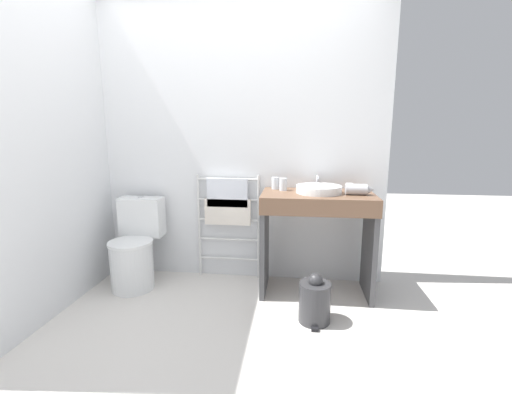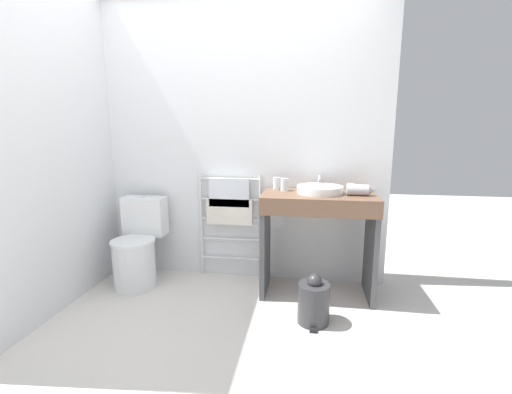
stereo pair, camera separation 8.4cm
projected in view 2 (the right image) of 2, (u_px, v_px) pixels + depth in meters
The scene contains 12 objects.
ground_plane at pixel (194, 366), 2.01m from camera, with size 12.00×12.00×0.00m, color silver.
wall_back at pixel (238, 135), 3.09m from camera, with size 2.67×0.12×2.64m, color silver.
wall_side at pixel (55, 136), 2.59m from camera, with size 0.12×1.96×2.64m, color silver.
toilet at pixel (138, 248), 3.05m from camera, with size 0.39×0.52×0.77m.
towel_radiator at pixel (230, 207), 3.12m from camera, with size 0.58×0.06×0.97m.
vanity_counter at pixel (318, 228), 2.80m from camera, with size 0.91×0.52×0.86m.
sink_basin at pixel (320, 189), 2.76m from camera, with size 0.37×0.37×0.06m.
faucet at pixel (319, 180), 2.94m from camera, with size 0.02×0.10×0.12m.
cup_near_wall at pixel (277, 183), 2.95m from camera, with size 0.07×0.07×0.10m.
cup_near_edge at pixel (284, 184), 2.88m from camera, with size 0.06×0.06×0.10m.
hair_dryer at pixel (359, 190), 2.68m from camera, with size 0.22×0.19×0.09m.
trash_bin at pixel (314, 302), 2.44m from camera, with size 0.23×0.26×0.37m.
Camera 2 is at (0.63, -1.71, 1.36)m, focal length 24.00 mm.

